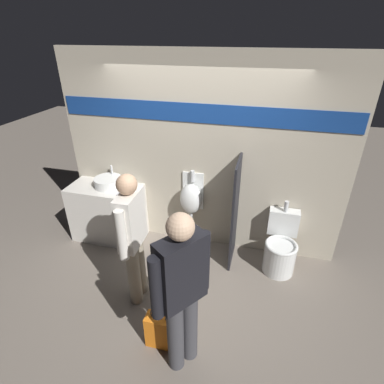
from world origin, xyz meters
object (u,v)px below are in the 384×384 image
Objects in this scene: toilet at (280,249)px; person_with_lanyard at (182,290)px; cell_phone at (121,193)px; person_in_vest at (133,236)px; sink_basin at (108,182)px; shopping_bag at (160,330)px; urinal_near_counter at (191,199)px.

toilet is 1.92m from person_with_lanyard.
cell_phone is 2.30m from toilet.
person_in_vest is (0.59, -0.89, 0.03)m from cell_phone.
sink_basin is 2.33m from person_with_lanyard.
cell_phone is 0.08× the size of person_with_lanyard.
toilet reaches higher than cell_phone.
toilet is 0.54× the size of person_with_lanyard.
person_with_lanyard is (1.61, -1.69, 0.00)m from sink_basin.
cell_phone is at bearing -178.59° from toilet.
toilet is 1.98m from person_in_vest.
toilet is at bearing 1.41° from cell_phone.
person_in_vest is at bearing -149.93° from toilet.
cell_phone is at bearing 126.74° from shopping_bag.
urinal_near_counter is at bearing 48.68° from person_with_lanyard.
cell_phone is 0.99m from urinal_near_counter.
person_with_lanyard is (-0.89, -1.58, 0.62)m from toilet.
shopping_bag is (1.33, -1.59, -0.74)m from sink_basin.
sink_basin is at bearing 37.30° from person_in_vest.
person_with_lanyard is at bearing -48.71° from cell_phone.
urinal_near_counter is at bearing 93.96° from shopping_bag.
urinal_near_counter is at bearing -19.35° from person_in_vest.
sink_basin reaches higher than shopping_bag.
sink_basin is at bearing 79.89° from person_with_lanyard.
sink_basin reaches higher than toilet.
toilet is (2.50, -0.11, -0.62)m from sink_basin.
shopping_bag is at bearing -128.06° from toilet.
person_in_vest is (-0.36, -1.14, 0.12)m from urinal_near_counter.
toilet is (2.23, 0.05, -0.56)m from cell_phone.
sink_basin is at bearing 177.59° from toilet.
sink_basin is 0.78× the size of shopping_bag.
person_in_vest is 0.98m from person_with_lanyard.
cell_phone reaches higher than shopping_bag.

